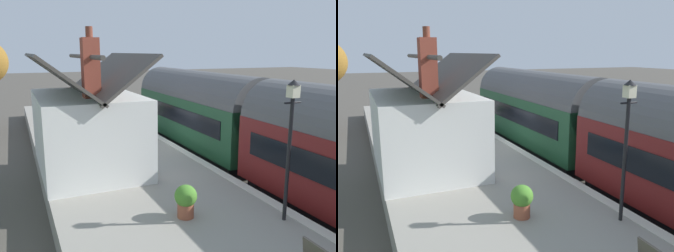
# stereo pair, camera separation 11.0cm
# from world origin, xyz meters

# --- Properties ---
(ground_plane) EXTENTS (160.00, 160.00, 0.00)m
(ground_plane) POSITION_xyz_m (0.00, 0.00, 0.00)
(ground_plane) COLOR #4C473F
(platform) EXTENTS (32.00, 6.32, 0.88)m
(platform) POSITION_xyz_m (0.00, 4.16, 0.44)
(platform) COLOR gray
(platform) RESTS_ON ground
(platform_edge_coping) EXTENTS (32.00, 0.36, 0.02)m
(platform_edge_coping) POSITION_xyz_m (0.00, 1.18, 0.88)
(platform_edge_coping) COLOR beige
(platform_edge_coping) RESTS_ON platform
(rail_near) EXTENTS (52.00, 0.08, 0.14)m
(rail_near) POSITION_xyz_m (0.00, -1.62, 0.07)
(rail_near) COLOR gray
(rail_near) RESTS_ON ground
(rail_far) EXTENTS (52.00, 0.08, 0.14)m
(rail_far) POSITION_xyz_m (0.00, -0.18, 0.07)
(rail_far) COLOR gray
(rail_far) RESTS_ON ground
(train) EXTENTS (20.82, 2.73, 4.32)m
(train) POSITION_xyz_m (-3.80, -0.90, 2.22)
(train) COLOR black
(train) RESTS_ON ground
(station_building) EXTENTS (6.03, 3.86, 5.25)m
(station_building) POSITION_xyz_m (-1.71, 5.54, 2.45)
(station_building) COLOR white
(station_building) RESTS_ON platform
(bench_platform_end) EXTENTS (1.41, 0.48, 0.88)m
(bench_platform_end) POSITION_xyz_m (8.12, 2.97, 1.35)
(bench_platform_end) COLOR brown
(bench_platform_end) RESTS_ON platform
(bench_by_lamp) EXTENTS (1.41, 0.47, 0.88)m
(bench_by_lamp) POSITION_xyz_m (6.28, 2.95, 1.35)
(bench_by_lamp) COLOR brown
(bench_by_lamp) RESTS_ON platform
(planter_edge_near) EXTENTS (0.48, 0.48, 0.74)m
(planter_edge_near) POSITION_xyz_m (7.50, 2.31, 1.24)
(planter_edge_near) COLOR gray
(planter_edge_near) RESTS_ON platform
(planter_edge_far) EXTENTS (0.52, 0.52, 0.83)m
(planter_edge_far) POSITION_xyz_m (9.17, 4.38, 1.31)
(planter_edge_far) COLOR #9E5138
(planter_edge_far) RESTS_ON platform
(planter_bench_right) EXTENTS (0.62, 0.62, 0.92)m
(planter_bench_right) POSITION_xyz_m (-7.07, 3.99, 1.38)
(planter_bench_right) COLOR #9E5138
(planter_bench_right) RESTS_ON platform
(planter_by_door) EXTENTS (0.86, 0.32, 0.57)m
(planter_by_door) POSITION_xyz_m (11.19, 4.82, 1.15)
(planter_by_door) COLOR #9E5138
(planter_by_door) RESTS_ON platform
(lamp_post_platform) EXTENTS (0.32, 0.50, 3.76)m
(lamp_post_platform) POSITION_xyz_m (-8.27, 1.63, 3.49)
(lamp_post_platform) COLOR black
(lamp_post_platform) RESTS_ON platform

